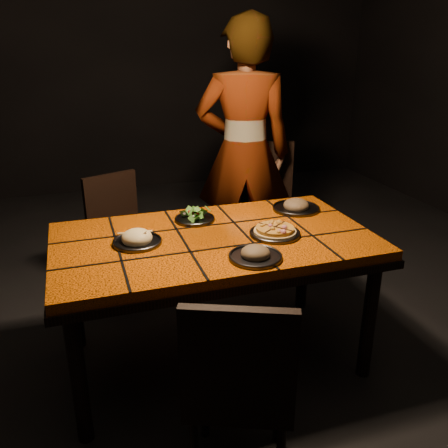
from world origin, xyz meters
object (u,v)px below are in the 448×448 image
object	(u,v)px
chair_far_right	(265,199)
plate_pasta	(137,240)
diner	(244,153)
chair_near	(239,383)
dining_table	(214,250)
plate_pizza	(275,232)
chair_far_left	(120,228)

from	to	relation	value
chair_far_right	plate_pasta	world-z (taller)	chair_far_right
diner	plate_pasta	bearing A→B (deg)	63.00
chair_far_right	diner	size ratio (longest dim) A/B	0.52
chair_near	plate_pasta	xyz separation A→B (m)	(-0.23, 0.83, 0.27)
dining_table	chair_near	world-z (taller)	chair_near
chair_near	diner	world-z (taller)	diner
plate_pizza	plate_pasta	xyz separation A→B (m)	(-0.68, 0.11, 0.00)
plate_pizza	chair_far_right	bearing A→B (deg)	69.55
chair_near	plate_pasta	world-z (taller)	chair_near
chair_near	plate_pizza	size ratio (longest dim) A/B	2.90
dining_table	diner	size ratio (longest dim) A/B	0.87
chair_far_right	plate_pasta	distance (m)	1.49
plate_pizza	diner	bearing A→B (deg)	78.29
plate_pizza	plate_pasta	size ratio (longest dim) A/B	1.26
dining_table	chair_far_left	xyz separation A→B (m)	(-0.39, 0.93, -0.19)
dining_table	chair_far_right	bearing A→B (deg)	55.03
diner	plate_pasta	size ratio (longest dim) A/B	7.69
chair_far_left	diner	xyz separation A→B (m)	(0.91, 0.05, 0.44)
plate_pizza	plate_pasta	world-z (taller)	plate_pasta
chair_far_left	diner	size ratio (longest dim) A/B	0.46
chair_far_left	chair_far_right	world-z (taller)	chair_far_right
chair_far_right	plate_pasta	size ratio (longest dim) A/B	4.03
chair_near	chair_far_left	xyz separation A→B (m)	(-0.24, 1.74, -0.02)
chair_far_right	chair_near	bearing A→B (deg)	-99.61
chair_far_left	diner	bearing A→B (deg)	-19.01
diner	chair_far_left	bearing A→B (deg)	19.60
plate_pasta	diner	bearing A→B (deg)	46.66
chair_far_left	plate_pasta	world-z (taller)	chair_far_left
chair_near	chair_far_right	distance (m)	2.01
plate_pasta	chair_near	bearing A→B (deg)	-74.21
dining_table	plate_pizza	bearing A→B (deg)	-15.24
dining_table	plate_pasta	bearing A→B (deg)	176.12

